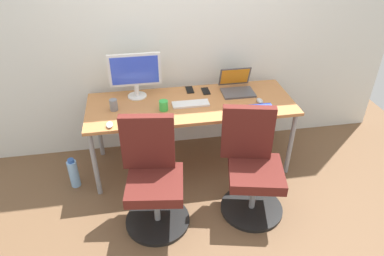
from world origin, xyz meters
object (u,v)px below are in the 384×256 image
(office_chair_left, at_px, (153,179))
(open_laptop, at_px, (237,86))
(office_chair_right, at_px, (252,168))
(coffee_mug, at_px, (164,105))
(water_bottle_on_floor, at_px, (74,173))
(desktop_monitor, at_px, (135,73))

(office_chair_left, relative_size, open_laptop, 3.03)
(office_chair_right, distance_m, coffee_mug, 0.95)
(coffee_mug, bearing_deg, office_chair_right, -41.80)
(water_bottle_on_floor, relative_size, desktop_monitor, 0.65)
(office_chair_left, height_order, office_chair_right, same)
(office_chair_right, height_order, open_laptop, office_chair_right)
(office_chair_left, distance_m, desktop_monitor, 1.04)
(office_chair_left, distance_m, water_bottle_on_floor, 0.93)
(desktop_monitor, xyz_separation_m, coffee_mug, (0.23, -0.30, -0.20))
(coffee_mug, bearing_deg, water_bottle_on_floor, -175.49)
(water_bottle_on_floor, relative_size, coffee_mug, 3.37)
(water_bottle_on_floor, distance_m, coffee_mug, 1.07)
(open_laptop, bearing_deg, water_bottle_on_floor, -168.72)
(office_chair_right, xyz_separation_m, coffee_mug, (-0.66, 0.59, 0.33))
(office_chair_right, xyz_separation_m, open_laptop, (0.08, 0.85, 0.34))
(water_bottle_on_floor, height_order, coffee_mug, coffee_mug)
(office_chair_right, bearing_deg, office_chair_left, 179.94)
(office_chair_right, xyz_separation_m, desktop_monitor, (-0.89, 0.89, 0.53))
(office_chair_left, bearing_deg, desktop_monitor, 94.34)
(office_chair_left, relative_size, water_bottle_on_floor, 3.03)
(desktop_monitor, bearing_deg, water_bottle_on_floor, -150.63)
(water_bottle_on_floor, bearing_deg, office_chair_right, -18.76)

